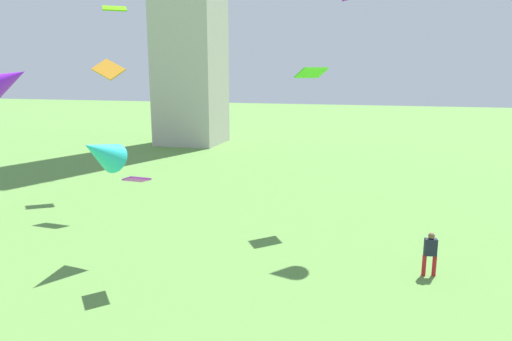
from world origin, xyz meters
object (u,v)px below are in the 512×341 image
Objects in this scene: kite_flying_1 at (114,8)px; kite_flying_3 at (311,73)px; kite_flying_5 at (136,179)px; kite_flying_0 at (5,81)px; kite_flying_4 at (101,152)px; person_2 at (430,251)px; kite_flying_9 at (108,69)px.

kite_flying_3 is (13.83, -4.32, -4.14)m from kite_flying_1.
kite_flying_1 reaches higher than kite_flying_5.
kite_flying_1 is (1.11, 8.83, 4.55)m from kite_flying_0.
kite_flying_5 is at bearing -143.09° from kite_flying_0.
kite_flying_3 reaches higher than kite_flying_4.
kite_flying_5 is at bearing -22.85° from kite_flying_4.
person_2 is at bearing 118.11° from kite_flying_1.
kite_flying_0 reaches higher than kite_flying_5.
kite_flying_4 is at bearing 83.27° from kite_flying_1.
person_2 is at bearing 90.06° from kite_flying_3.
kite_flying_5 is (2.50, -1.55, -0.67)m from kite_flying_4.
kite_flying_9 is (-6.37, 8.60, 4.07)m from kite_flying_5.
kite_flying_5 is (-5.08, -9.17, -3.90)m from kite_flying_3.
kite_flying_3 is 0.90× the size of kite_flying_9.
kite_flying_9 reaches higher than kite_flying_0.
kite_flying_1 reaches higher than kite_flying_9.
kite_flying_9 reaches higher than kite_flying_4.
kite_flying_3 is 11.46m from kite_flying_9.
kite_flying_1 is 17.98m from kite_flying_5.
kite_flying_0 is at bearing 166.03° from kite_flying_4.
kite_flying_0 is at bearing -13.93° from person_2.
kite_flying_4 is (6.25, -11.94, -7.37)m from kite_flying_1.
kite_flying_4 is 3.02m from kite_flying_5.
person_2 is 19.36m from kite_flying_9.
kite_flying_5 is at bearing 16.67° from kite_flying_3.
kite_flying_1 reaches higher than person_2.
kite_flying_1 is 0.94× the size of kite_flying_9.
kite_flying_0 is at bearing -164.16° from kite_flying_5.
kite_flying_3 is 1.29× the size of kite_flying_5.
kite_flying_4 is at bearing -45.38° from kite_flying_9.
kite_flying_4 reaches higher than person_2.
kite_flying_5 is at bearing 6.70° from person_2.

